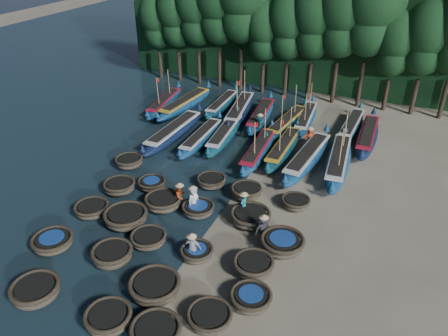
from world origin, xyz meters
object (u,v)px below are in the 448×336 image
at_px(coracle_21, 152,183).
at_px(long_boat_7, 307,157).
at_px(long_boat_10, 185,104).
at_px(coracle_18, 250,217).
at_px(coracle_8, 210,317).
at_px(coracle_17, 198,209).
at_px(fisherman_6, 310,137).
at_px(long_boat_5, 259,150).
at_px(coracle_7, 155,287).
at_px(coracle_24, 296,202).
at_px(long_boat_9, 164,103).
at_px(coracle_12, 148,238).
at_px(coracle_22, 211,181).
at_px(fisherman_4, 192,247).
at_px(coracle_19, 282,243).
at_px(fisherman_2, 180,195).
at_px(coracle_10, 92,209).
at_px(coracle_9, 251,298).
at_px(long_boat_15, 306,119).
at_px(coracle_6, 112,255).
at_px(coracle_5, 53,242).
at_px(long_boat_14, 287,123).
at_px(fisherman_1, 244,204).
at_px(long_boat_11, 222,104).
at_px(coracle_1, 36,291).
at_px(fisherman_0, 193,199).
at_px(coracle_14, 253,265).
at_px(long_boat_12, 240,110).
at_px(long_boat_6, 283,148).
at_px(long_boat_13, 261,116).
at_px(coracle_15, 119,186).
at_px(coracle_16, 163,202).
at_px(long_boat_3, 201,137).
at_px(coracle_2, 108,318).
at_px(coracle_13, 197,252).
at_px(coracle_11, 126,217).
at_px(long_boat_16, 351,126).
at_px(long_boat_8, 338,161).

height_order(coracle_21, long_boat_7, long_boat_7).
bearing_deg(long_boat_10, coracle_18, -44.84).
distance_m(coracle_8, coracle_17, 7.95).
height_order(coracle_21, fisherman_6, fisherman_6).
bearing_deg(long_boat_5, coracle_8, -81.50).
relative_size(coracle_7, coracle_24, 1.40).
relative_size(coracle_17, long_boat_9, 0.25).
bearing_deg(coracle_12, coracle_22, 84.64).
bearing_deg(coracle_22, fisherman_4, -72.84).
height_order(coracle_19, fisherman_2, fisherman_2).
height_order(coracle_10, long_boat_10, long_boat_10).
height_order(coracle_9, long_boat_15, long_boat_15).
height_order(coracle_6, coracle_24, coracle_6).
relative_size(coracle_5, long_boat_14, 0.31).
bearing_deg(fisherman_1, long_boat_11, -139.60).
bearing_deg(coracle_1, long_boat_10, 100.83).
bearing_deg(fisherman_0, long_boat_9, 48.03).
bearing_deg(coracle_18, coracle_14, -67.50).
bearing_deg(coracle_12, coracle_1, -116.56).
bearing_deg(coracle_6, coracle_5, -174.59).
xyz_separation_m(coracle_8, coracle_22, (-4.54, 9.95, 0.02)).
bearing_deg(coracle_14, long_boat_12, 113.65).
xyz_separation_m(long_boat_6, long_boat_13, (-3.47, 4.95, 0.01)).
bearing_deg(coracle_6, long_boat_14, 79.58).
xyz_separation_m(coracle_14, fisherman_2, (-5.89, 3.50, 0.39)).
bearing_deg(coracle_22, coracle_1, -105.38).
distance_m(coracle_15, long_boat_14, 15.09).
relative_size(coracle_15, fisherman_4, 1.17).
bearing_deg(coracle_16, coracle_6, -89.21).
relative_size(coracle_10, coracle_17, 1.17).
distance_m(long_boat_7, long_boat_12, 9.68).
xyz_separation_m(coracle_10, long_boat_3, (1.78, 10.83, 0.12)).
relative_size(coracle_5, coracle_16, 1.00).
bearing_deg(coracle_17, long_boat_9, 126.94).
distance_m(coracle_5, coracle_19, 11.94).
bearing_deg(coracle_24, coracle_14, -93.71).
bearing_deg(coracle_9, coracle_1, -158.88).
xyz_separation_m(coracle_24, long_boat_3, (-8.89, 5.43, 0.14)).
height_order(coracle_2, long_boat_12, long_boat_12).
xyz_separation_m(coracle_14, long_boat_5, (-3.75, 11.29, 0.08)).
height_order(coracle_7, long_boat_13, long_boat_13).
relative_size(coracle_10, coracle_13, 1.16).
bearing_deg(coracle_11, coracle_8, -31.29).
relative_size(coracle_6, coracle_9, 1.17).
bearing_deg(coracle_8, fisherman_1, 100.73).
height_order(long_boat_5, long_boat_7, long_boat_5).
relative_size(coracle_2, coracle_21, 1.33).
xyz_separation_m(coracle_7, fisherman_4, (0.51, 2.77, 0.38)).
distance_m(coracle_21, long_boat_16, 17.09).
bearing_deg(long_boat_8, coracle_24, -108.86).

